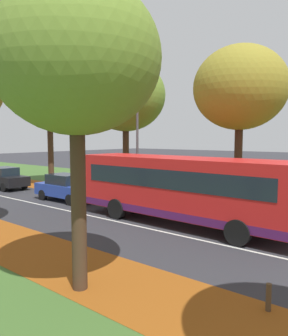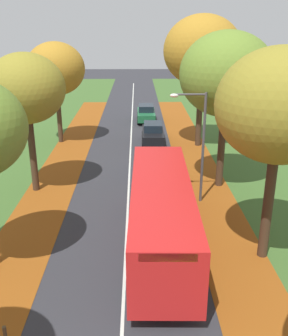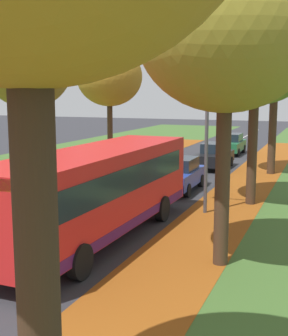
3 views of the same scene
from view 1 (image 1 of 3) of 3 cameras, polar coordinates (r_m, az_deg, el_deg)
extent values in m
cube|color=#8C4714|center=(13.06, -21.31, -12.18)|extent=(2.80, 60.00, 0.00)
cube|color=#3D6028|center=(26.38, -1.42, -3.08)|extent=(12.00, 90.00, 0.01)
cube|color=#8C4714|center=(19.17, 3.41, -6.26)|extent=(2.80, 60.00, 0.00)
cube|color=silver|center=(20.36, -18.50, -5.87)|extent=(0.12, 80.00, 0.01)
cylinder|color=#422D1E|center=(8.40, -11.30, -6.80)|extent=(0.38, 0.38, 4.21)
ellipsoid|color=olive|center=(8.43, -11.78, 18.27)|extent=(4.13, 4.13, 3.71)
cylinder|color=#422D1E|center=(17.98, 16.04, 0.17)|extent=(0.42, 0.42, 4.61)
ellipsoid|color=olive|center=(18.09, 16.38, 13.26)|extent=(4.82, 4.82, 4.34)
cylinder|color=#422D1E|center=(21.83, -3.17, 1.30)|extent=(0.42, 0.42, 4.65)
ellipsoid|color=olive|center=(21.95, -3.23, 12.52)|extent=(5.22, 5.22, 4.70)
cylinder|color=#422D1E|center=(27.97, -15.93, 2.47)|extent=(0.46, 0.46, 5.13)
ellipsoid|color=#AD7A23|center=(28.15, -16.18, 12.15)|extent=(5.80, 5.80, 5.22)
cylinder|color=#4C3823|center=(8.28, 20.87, -20.33)|extent=(0.12, 0.12, 0.64)
cylinder|color=#47474C|center=(19.23, -1.16, 2.77)|extent=(0.14, 0.14, 6.00)
cylinder|color=#47474C|center=(18.71, -2.79, 11.59)|extent=(1.60, 0.10, 0.10)
ellipsoid|color=silver|center=(18.12, -4.50, 11.62)|extent=(0.44, 0.28, 0.20)
cube|color=red|center=(14.64, 6.48, -3.06)|extent=(2.73, 10.45, 2.50)
cube|color=#19232D|center=(14.59, 6.49, -1.50)|extent=(2.75, 9.21, 0.80)
cube|color=#4C1951|center=(14.84, 6.43, -7.15)|extent=(2.75, 10.25, 0.32)
cylinder|color=black|center=(14.49, 19.90, -8.47)|extent=(0.32, 0.97, 0.96)
cylinder|color=black|center=(12.36, 16.01, -10.74)|extent=(0.32, 0.97, 0.96)
cylinder|color=black|center=(17.48, 0.75, -5.82)|extent=(0.32, 0.97, 0.96)
cylinder|color=black|center=(15.75, -4.78, -7.07)|extent=(0.32, 0.97, 0.96)
cube|color=#233D9E|center=(20.62, -13.37, -3.71)|extent=(1.76, 4.23, 0.70)
cube|color=#19232D|center=(20.65, -13.67, -1.89)|extent=(1.48, 2.04, 0.60)
cylinder|color=black|center=(20.20, -9.29, -4.83)|extent=(0.23, 0.64, 0.64)
cylinder|color=black|center=(19.20, -12.73, -5.43)|extent=(0.23, 0.64, 0.64)
cylinder|color=black|center=(22.16, -13.88, -4.02)|extent=(0.23, 0.64, 0.64)
cylinder|color=black|center=(21.25, -17.20, -4.50)|extent=(0.23, 0.64, 0.64)
cube|color=black|center=(26.85, -23.00, -1.92)|extent=(1.77, 4.23, 0.70)
cube|color=#19232D|center=(26.91, -23.20, -0.52)|extent=(1.48, 2.04, 0.60)
cylinder|color=black|center=(26.13, -20.14, -2.79)|extent=(0.23, 0.64, 0.64)
cylinder|color=black|center=(25.39, -23.19, -3.12)|extent=(0.23, 0.64, 0.64)
cylinder|color=black|center=(28.39, -22.78, -2.25)|extent=(0.23, 0.64, 0.64)
camera|label=2|loc=(14.50, 74.13, 23.74)|focal=42.00mm
camera|label=3|loc=(19.96, 55.60, 5.72)|focal=50.00mm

